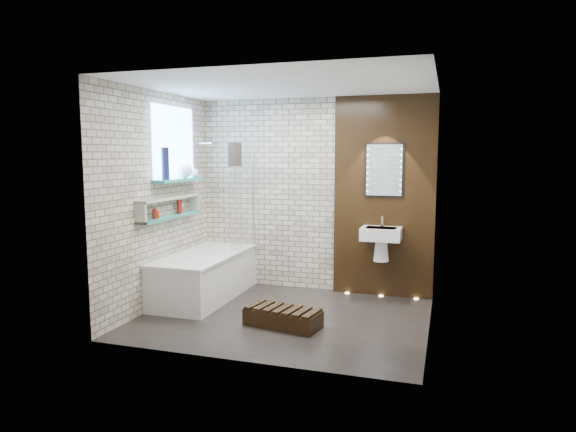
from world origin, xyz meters
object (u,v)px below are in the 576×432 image
(bath_screen, at_px, (242,197))
(washbasin, at_px, (381,238))
(led_mirror, at_px, (384,170))
(walnut_step, at_px, (283,318))
(bathtub, at_px, (205,276))

(bath_screen, distance_m, washbasin, 1.89)
(led_mirror, distance_m, walnut_step, 2.35)
(bathtub, distance_m, washbasin, 2.32)
(walnut_step, bearing_deg, washbasin, 57.78)
(bathtub, height_order, walnut_step, bathtub)
(bathtub, bearing_deg, washbasin, 16.01)
(bath_screen, height_order, walnut_step, bath_screen)
(bath_screen, height_order, led_mirror, led_mirror)
(bath_screen, distance_m, walnut_step, 1.93)
(bathtub, xyz_separation_m, bath_screen, (0.35, 0.44, 0.99))
(bathtub, distance_m, bath_screen, 1.14)
(bathtub, xyz_separation_m, walnut_step, (1.31, -0.75, -0.20))
(bathtub, xyz_separation_m, washbasin, (2.17, 0.62, 0.50))
(bathtub, bearing_deg, walnut_step, -29.82)
(walnut_step, bearing_deg, bath_screen, 128.72)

